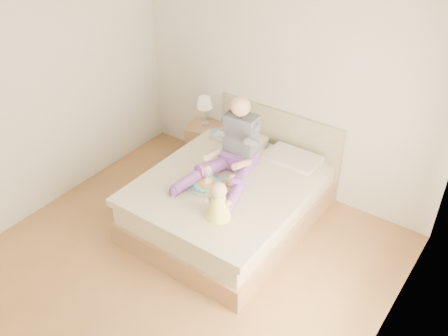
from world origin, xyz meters
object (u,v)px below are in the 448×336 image
Objects in this scene: bed at (233,197)px; baby at (219,203)px; nightstand at (206,144)px; adult at (233,152)px; tray at (216,186)px.

baby is (0.27, -0.65, 0.46)m from bed.
nightstand is 1.31× the size of baby.
adult is at bearing -54.03° from nightstand.
tray is 0.49m from baby.
tray is at bearing -95.43° from bed.
nightstand is 1.51m from tray.
bed is 4.00× the size of nightstand.
bed is 5.25× the size of baby.
nightstand is at bearing 137.23° from adult.
nightstand is (-1.00, 0.80, -0.04)m from bed.
adult reaches higher than baby.
adult is at bearing 129.99° from bed.
nightstand is 1.33m from adult.
bed is at bearing -54.93° from nightstand.
bed is 3.88× the size of tray.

